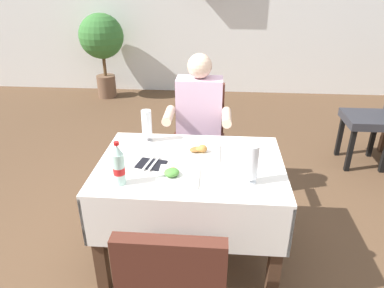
# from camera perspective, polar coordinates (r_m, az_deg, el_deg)

# --- Properties ---
(ground_plane) EXTENTS (11.00, 11.00, 0.00)m
(ground_plane) POSITION_cam_1_polar(r_m,az_deg,el_deg) (2.52, 0.36, -19.86)
(ground_plane) COLOR brown
(main_dining_table) EXTENTS (1.15, 0.82, 0.74)m
(main_dining_table) POSITION_cam_1_polar(r_m,az_deg,el_deg) (2.29, -0.20, -6.81)
(main_dining_table) COLOR white
(main_dining_table) RESTS_ON ground
(chair_far_diner_seat) EXTENTS (0.44, 0.50, 0.97)m
(chair_far_diner_seat) POSITION_cam_1_polar(r_m,az_deg,el_deg) (3.00, 1.04, 1.31)
(chair_far_diner_seat) COLOR #4C2319
(chair_far_diner_seat) RESTS_ON ground
(seated_diner_far) EXTENTS (0.50, 0.46, 1.26)m
(seated_diner_far) POSITION_cam_1_polar(r_m,az_deg,el_deg) (2.83, 1.10, 3.26)
(seated_diner_far) COLOR #282D42
(seated_diner_far) RESTS_ON ground
(plate_near_camera) EXTENTS (0.24, 0.24, 0.05)m
(plate_near_camera) POSITION_cam_1_polar(r_m,az_deg,el_deg) (2.05, -2.58, -4.96)
(plate_near_camera) COLOR white
(plate_near_camera) RESTS_ON main_dining_table
(plate_far_diner) EXTENTS (0.25, 0.25, 0.06)m
(plate_far_diner) POSITION_cam_1_polar(r_m,az_deg,el_deg) (2.30, 1.36, -1.18)
(plate_far_diner) COLOR white
(plate_far_diner) RESTS_ON main_dining_table
(beer_glass_left) EXTENTS (0.07, 0.07, 0.23)m
(beer_glass_left) POSITION_cam_1_polar(r_m,az_deg,el_deg) (1.97, 9.56, -3.19)
(beer_glass_left) COLOR white
(beer_glass_left) RESTS_ON main_dining_table
(beer_glass_middle) EXTENTS (0.07, 0.07, 0.22)m
(beer_glass_middle) POSITION_cam_1_polar(r_m,az_deg,el_deg) (2.45, -7.29, 2.95)
(beer_glass_middle) COLOR white
(beer_glass_middle) RESTS_ON main_dining_table
(cola_bottle_primary) EXTENTS (0.07, 0.07, 0.26)m
(cola_bottle_primary) POSITION_cam_1_polar(r_m,az_deg,el_deg) (1.98, -11.74, -3.46)
(cola_bottle_primary) COLOR silver
(cola_bottle_primary) RESTS_ON main_dining_table
(napkin_cutlery_set) EXTENTS (0.19, 0.20, 0.01)m
(napkin_cutlery_set) POSITION_cam_1_polar(r_m,az_deg,el_deg) (2.19, -6.59, -3.23)
(napkin_cutlery_set) COLOR black
(napkin_cutlery_set) RESTS_ON main_dining_table
(background_chair_left) EXTENTS (0.50, 0.44, 0.97)m
(background_chair_left) POSITION_cam_1_polar(r_m,az_deg,el_deg) (3.93, 27.87, 4.34)
(background_chair_left) COLOR #2D2D33
(background_chair_left) RESTS_ON ground
(potted_plant_corner) EXTENTS (0.66, 0.66, 1.27)m
(potted_plant_corner) POSITION_cam_1_polar(r_m,az_deg,el_deg) (5.68, -14.34, 15.80)
(potted_plant_corner) COLOR brown
(potted_plant_corner) RESTS_ON ground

